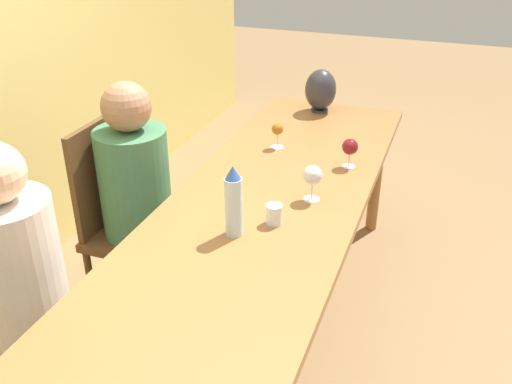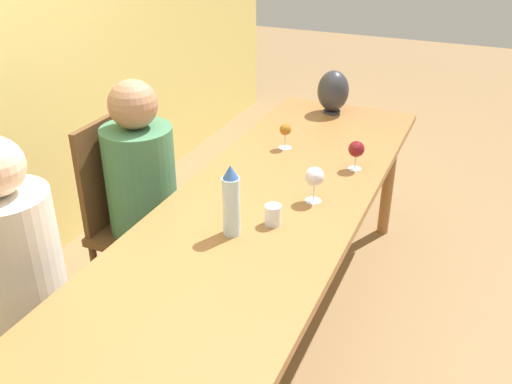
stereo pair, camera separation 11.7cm
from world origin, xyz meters
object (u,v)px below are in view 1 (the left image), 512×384
at_px(chair_far, 125,217).
at_px(person_near, 24,291).
at_px(wine_glass_0, 350,147).
at_px(chair_near, 12,318).
at_px(water_tumbler, 274,214).
at_px(person_far, 139,196).
at_px(vase, 321,90).
at_px(water_bottle, 234,202).
at_px(wine_glass_4, 278,130).
at_px(wine_glass_1, 313,176).

distance_m(chair_far, person_near, 0.81).
relative_size(wine_glass_0, chair_near, 0.14).
height_order(water_tumbler, person_near, person_near).
xyz_separation_m(wine_glass_0, chair_near, (-1.20, 1.00, -0.36)).
xyz_separation_m(wine_glass_0, person_near, (-1.20, 0.91, -0.21)).
distance_m(person_near, person_far, 0.79).
xyz_separation_m(water_tumbler, vase, (1.32, 0.16, 0.09)).
relative_size(chair_far, person_far, 0.82).
relative_size(water_bottle, water_tumbler, 3.50).
bearing_deg(water_tumbler, chair_near, 124.86).
bearing_deg(wine_glass_0, water_tumbler, 164.89).
bearing_deg(wine_glass_0, person_near, 142.76).
bearing_deg(chair_far, person_near, -173.47).
height_order(wine_glass_0, person_near, person_near).
distance_m(chair_far, person_far, 0.16).
relative_size(vase, wine_glass_4, 1.92).
xyz_separation_m(wine_glass_0, wine_glass_4, (0.10, 0.39, -0.01)).
xyz_separation_m(chair_near, person_near, (0.00, -0.09, 0.15)).
bearing_deg(chair_near, chair_far, 0.00).
bearing_deg(water_tumbler, wine_glass_0, -15.11).
bearing_deg(person_far, water_bottle, -118.14).
bearing_deg(wine_glass_0, chair_near, 140.12).
bearing_deg(water_tumbler, person_near, 127.99).
height_order(wine_glass_1, chair_near, chair_near).
height_order(vase, chair_far, vase).
height_order(water_tumbler, chair_far, chair_far).
distance_m(wine_glass_0, chair_near, 1.61).
bearing_deg(wine_glass_4, wine_glass_1, -147.07).
xyz_separation_m(chair_near, chair_far, (0.79, 0.00, 0.00)).
height_order(person_near, person_far, person_near).
distance_m(wine_glass_1, person_far, 0.86).
relative_size(wine_glass_4, person_far, 0.11).
relative_size(vase, person_near, 0.20).
bearing_deg(water_tumbler, vase, 6.75).
distance_m(wine_glass_0, wine_glass_1, 0.39).
bearing_deg(water_tumbler, person_far, 74.34).
height_order(wine_glass_4, person_far, person_far).
height_order(water_bottle, chair_far, water_bottle).
relative_size(water_bottle, vase, 1.14).
bearing_deg(wine_glass_4, person_near, 158.17).
bearing_deg(chair_far, person_far, -90.00).
bearing_deg(chair_far, wine_glass_4, -50.10).
height_order(water_tumbler, chair_near, chair_near).
bearing_deg(wine_glass_4, water_bottle, -172.88).
relative_size(wine_glass_4, chair_near, 0.13).
xyz_separation_m(water_bottle, wine_glass_1, (0.37, -0.20, -0.03)).
height_order(wine_glass_1, person_near, person_near).
xyz_separation_m(water_bottle, water_tumbler, (0.13, -0.12, -0.10)).
bearing_deg(wine_glass_1, wine_glass_0, -12.01).
bearing_deg(water_bottle, vase, 1.54).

